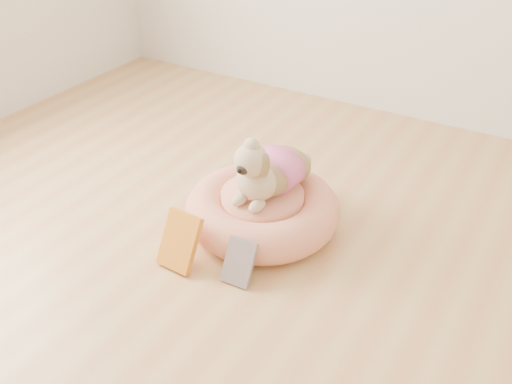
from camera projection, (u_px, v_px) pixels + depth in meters
The scene contains 4 objects.
pet_bed at pixel (262, 210), 2.33m from camera, with size 0.63×0.63×0.16m.
dog at pixel (268, 160), 2.21m from camera, with size 0.27×0.40×0.29m, color brown, non-canonical shape.
book_yellow at pixel (180, 241), 2.12m from camera, with size 0.14×0.03×0.22m, color gold.
book_white at pixel (239, 262), 2.05m from camera, with size 0.11×0.02×0.17m, color silver.
Camera 1 is at (0.77, -0.77, 1.40)m, focal length 40.00 mm.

